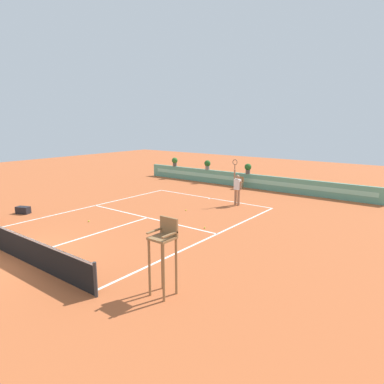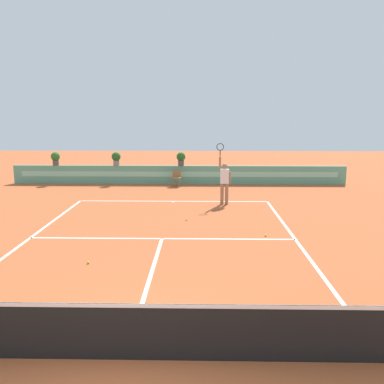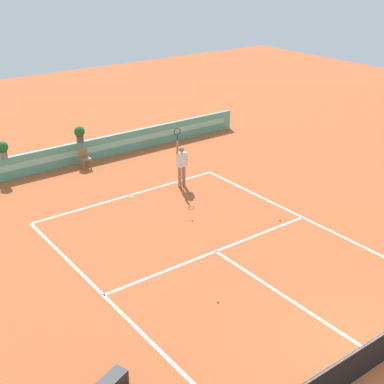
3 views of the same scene
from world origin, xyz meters
name	(u,v)px [view 3 (image 3 of 3)]	position (x,y,z in m)	size (l,w,h in m)	color
ground_plane	(223,256)	(0.00, 6.00, 0.00)	(60.00, 60.00, 0.00)	#B2562D
court_lines	(210,247)	(0.00, 6.72, 0.00)	(8.32, 11.94, 0.01)	white
back_wall_barrier	(79,153)	(0.00, 16.39, 0.50)	(18.00, 0.21, 1.00)	#599E84
ball_kid_chair	(85,158)	(-0.08, 15.66, 0.48)	(0.44, 0.44, 0.85)	olive
gear_bag	(113,383)	(-5.65, 3.07, 0.18)	(0.70, 0.36, 0.36)	black
tennis_player	(182,163)	(2.19, 11.34, 1.05)	(0.62, 0.24, 2.58)	#9E7051
tennis_ball_near_baseline	(280,220)	(3.24, 6.71, 0.03)	(0.07, 0.07, 0.07)	#CCE033
tennis_ball_mid_court	(218,301)	(-1.71, 4.20, 0.03)	(0.07, 0.07, 0.07)	#CCE033
tennis_ball_by_sideline	(192,220)	(0.68, 8.60, 0.03)	(0.07, 0.07, 0.07)	#CCE033
potted_plant_left	(3,149)	(-3.38, 16.39, 1.41)	(0.48, 0.48, 0.72)	gray
potted_plant_centre	(80,133)	(0.13, 16.39, 1.41)	(0.48, 0.48, 0.72)	#514C47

